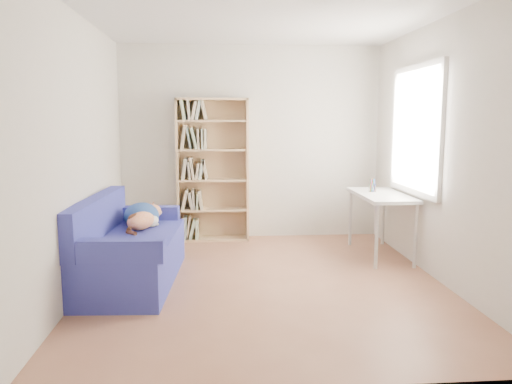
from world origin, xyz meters
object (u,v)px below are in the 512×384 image
(bookshelf, at_px, (213,176))
(desk, at_px, (381,200))
(pen_cup, at_px, (372,187))
(sofa, at_px, (129,249))

(bookshelf, relative_size, desk, 1.62)
(desk, relative_size, pen_cup, 7.20)
(bookshelf, relative_size, pen_cup, 11.70)
(desk, bearing_deg, bookshelf, 154.47)
(bookshelf, bearing_deg, pen_cup, -22.47)
(pen_cup, bearing_deg, bookshelf, 157.53)
(sofa, relative_size, desk, 1.54)
(sofa, xyz_separation_m, bookshelf, (0.83, 1.68, 0.54))
(desk, bearing_deg, sofa, -165.38)
(bookshelf, bearing_deg, desk, -25.53)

